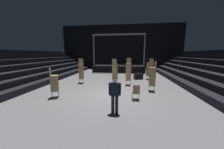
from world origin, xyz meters
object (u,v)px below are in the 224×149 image
Objects in this scene: chair_stack_mid_centre at (54,83)px; chair_stack_rear_right at (115,71)px; equipment_road_case at (138,76)px; loose_chair_near_man at (136,91)px; chair_stack_rear_left at (149,71)px; man_with_tie at (115,93)px; chair_stack_front_left at (128,72)px; chair_stack_front_right at (152,71)px; stage_riser at (119,68)px; chair_stack_mid_right at (152,76)px; chair_stack_mid_left at (81,71)px.

chair_stack_rear_right reaches higher than chair_stack_mid_centre.
loose_chair_near_man reaches higher than equipment_road_case.
chair_stack_rear_left is 0.82× the size of chair_stack_rear_right.
chair_stack_rear_left reaches higher than man_with_tie.
chair_stack_front_left reaches higher than chair_stack_front_right.
equipment_road_case is (2.52, -5.36, -0.28)m from stage_riser.
chair_stack_mid_right is at bearing 50.32° from loose_chair_near_man.
chair_stack_front_left is at bearing 100.87° from chair_stack_mid_centre.
equipment_road_case is at bearing -108.17° from chair_stack_front_left.
stage_riser reaches higher than chair_stack_front_left.
stage_riser is 3.38× the size of chair_stack_rear_right.
loose_chair_near_man is at bearing 151.62° from chair_stack_mid_right.
chair_stack_mid_right is 2.43m from loose_chair_near_man.
loose_chair_near_man is at bearing -81.12° from stage_riser.
chair_stack_rear_right is at bearing 112.22° from chair_stack_mid_centre.
stage_riser is 3.38× the size of chair_stack_front_right.
chair_stack_front_left reaches higher than chair_stack_rear_left.
chair_stack_rear_left is (2.20, 2.66, -0.25)m from chair_stack_front_left.
man_with_tie is 8.27m from equipment_road_case.
stage_riser is at bearing 159.80° from chair_stack_front_right.
chair_stack_rear_right is at bearing -88.83° from stage_riser.
chair_stack_mid_centre is (-3.25, -11.78, 0.35)m from stage_riser.
chair_stack_rear_right is 2.56× the size of equipment_road_case.
chair_stack_front_right is at bearing -5.44° from chair_stack_mid_right.
chair_stack_mid_left is (-3.01, -7.87, 0.56)m from stage_riser.
equipment_road_case is at bearing -100.41° from man_with_tie.
man_with_tie is 0.75× the size of chair_stack_mid_left.
chair_stack_mid_centre is (-6.37, -2.15, -0.17)m from chair_stack_mid_right.
chair_stack_rear_right is (-1.24, 0.35, -0.04)m from chair_stack_front_left.
chair_stack_mid_right is 1.18× the size of chair_stack_mid_centre.
man_with_tie is 0.75× the size of chair_stack_rear_right.
chair_stack_front_left is 2.35m from chair_stack_mid_right.
chair_stack_mid_right is at bearing -72.03° from stage_riser.
chair_stack_mid_right reaches higher than chair_stack_mid_centre.
chair_stack_rear_right is 2.44× the size of loose_chair_near_man.
man_with_tie is 0.92× the size of chair_stack_rear_left.
chair_stack_rear_left is (0.47, 4.26, -0.17)m from chair_stack_mid_right.
chair_stack_front_right reaches higher than loose_chair_near_man.
stage_riser is 12.22m from chair_stack_mid_centre.
chair_stack_mid_right is at bearing -59.01° from chair_stack_front_right.
chair_stack_front_right is at bearing 62.80° from loose_chair_near_man.
chair_stack_mid_centre is at bearing 43.54° from chair_stack_front_left.
stage_riser is 5.93m from equipment_road_case.
chair_stack_mid_centre is at bearing -105.41° from stage_riser.
stage_riser is at bearing -75.49° from chair_stack_front_left.
stage_riser is 4.48× the size of man_with_tie.
stage_riser is 8.17m from chair_stack_front_left.
chair_stack_mid_centre is at bearing -131.96° from equipment_road_case.
chair_stack_mid_centre is 1.00× the size of chair_stack_rear_left.
chair_stack_rear_right is at bearing -124.99° from chair_stack_front_right.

